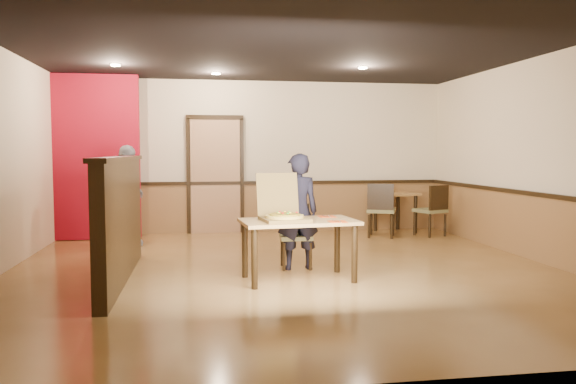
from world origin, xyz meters
The scene contains 26 objects.
floor centered at (0.00, 0.00, 0.00)m, with size 7.00×7.00×0.00m, color #AC7E43.
ceiling centered at (0.00, 0.00, 2.80)m, with size 7.00×7.00×0.00m, color black.
wall_back centered at (0.00, 3.50, 1.40)m, with size 7.00×7.00×0.00m, color beige.
wall_right centered at (3.50, 0.00, 1.40)m, with size 7.00×7.00×0.00m, color beige.
wainscot_back centered at (0.00, 3.47, 0.45)m, with size 7.00×0.04×0.90m, color olive.
chair_rail_back centered at (0.00, 3.45, 0.92)m, with size 7.00×0.06×0.06m, color black.
wainscot_right centered at (3.47, 0.00, 0.45)m, with size 0.04×7.00×0.90m, color olive.
chair_rail_right centered at (3.45, 0.00, 0.92)m, with size 0.06×7.00×0.06m, color black.
back_door centered at (-0.80, 3.46, 1.05)m, with size 0.90×0.06×2.10m, color tan.
booth_partition centered at (-2.00, -0.20, 0.74)m, with size 0.20×3.10×1.44m.
red_accent_panel centered at (-2.90, 3.00, 1.40)m, with size 1.60×0.20×2.78m, color #A00B1F.
spot_a centered at (-2.30, 1.80, 2.78)m, with size 0.14×0.14×0.02m, color #FFEEB2.
spot_b centered at (-0.80, 2.50, 2.78)m, with size 0.14×0.14×0.02m, color #FFEEB2.
spot_c centered at (1.40, 1.50, 2.78)m, with size 0.14×0.14×0.02m, color #FFEEB2.
main_table centered at (0.05, -0.53, 0.60)m, with size 1.39×0.88×0.71m.
diner_chair centered at (0.14, 0.21, 0.45)m, with size 0.43×0.43×0.82m.
side_chair_left centered at (2.03, 2.44, 0.52)m, with size 0.62×0.62×0.95m.
side_chair_right centered at (2.98, 2.44, 0.50)m, with size 0.58×0.58×0.91m.
side_table centered at (2.51, 3.05, 0.56)m, with size 0.85×0.85×0.73m.
diner centered at (0.14, 0.07, 0.74)m, with size 0.54×0.35×1.48m, color black.
passerby centered at (-2.22, 2.15, 0.80)m, with size 0.94×0.39×1.60m, color #9B9BA3.
pizza_box centered at (-0.14, -0.54, 0.78)m, with size 0.59×0.66×0.54m.
pizza centered at (-0.13, -0.60, 0.76)m, with size 0.44×0.44×0.03m, color gold.
napkin_near centered at (0.45, -0.77, 0.71)m, with size 0.20×0.20×0.01m.
napkin_far centered at (0.44, -0.27, 0.71)m, with size 0.21×0.21×0.01m.
condiment centered at (2.48, 3.18, 0.81)m, with size 0.06×0.06×0.15m, color maroon.
Camera 1 is at (-1.09, -6.91, 1.51)m, focal length 35.00 mm.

